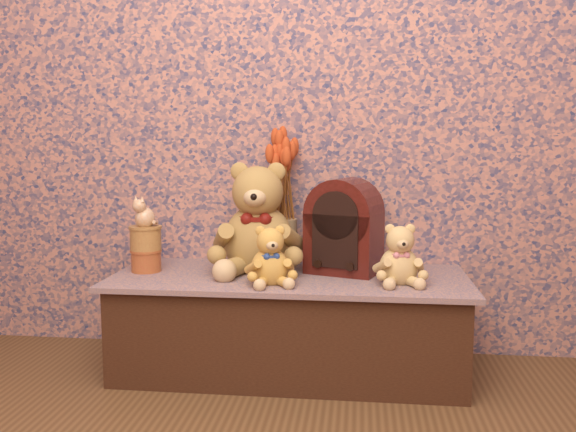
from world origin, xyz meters
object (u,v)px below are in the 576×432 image
Objects in this scene: ceramic_vase at (283,242)px; biscuit_tin_lower at (146,261)px; cathedral_radio at (344,226)px; teddy_medium at (270,253)px; cat_figurine at (145,211)px; teddy_large at (259,213)px; teddy_small at (399,251)px.

biscuit_tin_lower is (-0.53, -0.18, -0.06)m from ceramic_vase.
biscuit_tin_lower is (-0.79, -0.08, -0.15)m from cathedral_radio.
cat_figurine is at bearing 146.59° from teddy_medium.
teddy_large reaches higher than teddy_medium.
teddy_small is 1.88× the size of cat_figurine.
ceramic_vase is at bearing 42.38° from cat_figurine.
cathedral_radio is (0.34, 0.01, -0.05)m from teddy_large.
ceramic_vase is 0.57m from biscuit_tin_lower.
cathedral_radio is at bearing -22.27° from ceramic_vase.
teddy_large is 0.26m from teddy_medium.
teddy_small is at bearing -30.19° from ceramic_vase.
teddy_medium is at bearing -120.70° from cathedral_radio.
cat_figurine is (-0.53, 0.15, 0.13)m from teddy_medium.
biscuit_tin_lower is (-1.00, 0.09, -0.08)m from teddy_small.
teddy_small is at bearing -5.02° from biscuit_tin_lower.
cat_figurine is at bearing -173.59° from teddy_large.
cat_figurine reaches higher than teddy_medium.
biscuit_tin_lower is at bearing 146.59° from teddy_medium.
teddy_small reaches higher than ceramic_vase.
ceramic_vase is at bearing 141.37° from teddy_small.
teddy_medium is at bearing 7.54° from cat_figurine.
ceramic_vase is 1.67× the size of biscuit_tin_lower.
teddy_medium is at bearing -91.10° from ceramic_vase.
ceramic_vase is at bearing 71.30° from teddy_medium.
teddy_large is 0.20m from ceramic_vase.
teddy_medium is 0.61× the size of cathedral_radio.
teddy_medium is (0.08, -0.22, -0.12)m from teddy_large.
teddy_large is 1.25× the size of cathedral_radio.
biscuit_tin_lower is at bearing 166.55° from teddy_small.
teddy_medium reaches higher than ceramic_vase.
teddy_large reaches higher than ceramic_vase.
teddy_large is 0.45m from cat_figurine.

